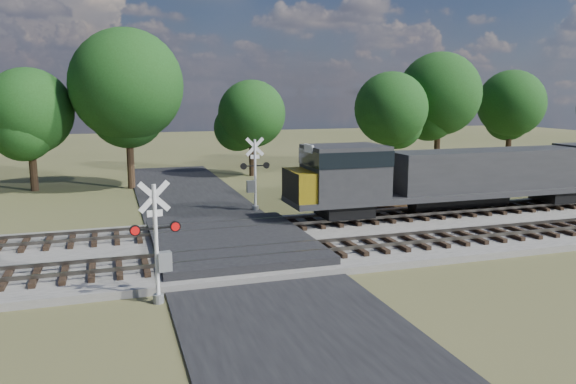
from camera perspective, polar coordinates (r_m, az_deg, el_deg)
name	(u,v)px	position (r m, az deg, el deg)	size (l,w,h in m)	color
ground	(234,253)	(25.57, -5.50, -6.14)	(160.00, 160.00, 0.00)	#494D29
ballast_bed	(423,230)	(29.64, 13.56, -3.81)	(140.00, 10.00, 0.30)	gray
road	(234,252)	(25.56, -5.50, -6.06)	(7.00, 60.00, 0.08)	black
crossing_panel	(232,243)	(25.95, -5.75, -5.18)	(7.00, 9.00, 0.62)	#262628
track_near	(314,250)	(24.45, 2.71, -5.86)	(140.00, 2.60, 0.33)	black
track_far	(281,224)	(29.03, -0.75, -3.28)	(140.00, 2.60, 0.33)	black
crossing_signal_near	(159,253)	(19.59, -12.96, -6.04)	(1.71, 0.40, 4.26)	silver
crossing_signal_far	(254,181)	(33.87, -3.50, 1.14)	(1.81, 0.39, 4.50)	silver
equipment_shed	(372,179)	(36.45, 8.49, 1.36)	(5.63, 5.63, 3.29)	#4F3622
treeline	(209,98)	(44.96, -8.04, 9.42)	(82.97, 11.83, 11.86)	black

